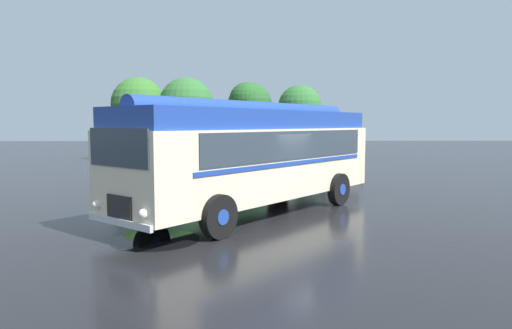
% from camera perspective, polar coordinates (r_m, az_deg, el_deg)
% --- Properties ---
extents(ground_plane, '(120.00, 120.00, 0.00)m').
position_cam_1_polar(ground_plane, '(14.35, 1.98, -6.16)').
color(ground_plane, black).
extents(vintage_bus, '(8.38, 9.28, 3.49)m').
position_cam_1_polar(vintage_bus, '(14.20, 0.10, 1.44)').
color(vintage_bus, beige).
rests_on(vintage_bus, ground).
extents(car_near_left, '(2.08, 4.26, 1.66)m').
position_cam_1_polar(car_near_left, '(27.90, -7.53, 1.06)').
color(car_near_left, silver).
rests_on(car_near_left, ground).
extents(car_mid_left, '(2.14, 4.29, 1.66)m').
position_cam_1_polar(car_mid_left, '(27.72, -2.53, 1.08)').
color(car_mid_left, '#4C5156').
rests_on(car_mid_left, ground).
extents(car_mid_right, '(2.38, 4.39, 1.66)m').
position_cam_1_polar(car_mid_right, '(27.81, 3.46, 1.08)').
color(car_mid_right, silver).
rests_on(car_mid_right, ground).
extents(box_van, '(2.46, 5.82, 2.50)m').
position_cam_1_polar(box_van, '(28.58, 9.90, 2.16)').
color(box_van, silver).
rests_on(box_van, ground).
extents(tree_far_left, '(4.06, 4.06, 6.29)m').
position_cam_1_polar(tree_far_left, '(35.94, -14.55, 7.19)').
color(tree_far_left, '#4C3823').
rests_on(tree_far_left, ground).
extents(tree_left_of_centre, '(4.06, 4.06, 6.27)m').
position_cam_1_polar(tree_left_of_centre, '(35.07, -8.69, 7.51)').
color(tree_left_of_centre, '#4C3823').
rests_on(tree_left_of_centre, ground).
extents(tree_centre, '(3.45, 3.45, 5.97)m').
position_cam_1_polar(tree_centre, '(35.50, -0.90, 7.63)').
color(tree_centre, '#4C3823').
rests_on(tree_centre, ground).
extents(tree_right_of_centre, '(3.35, 3.35, 5.75)m').
position_cam_1_polar(tree_right_of_centre, '(35.26, 5.49, 7.15)').
color(tree_right_of_centre, '#4C3823').
rests_on(tree_right_of_centre, ground).
extents(puddle_patch, '(2.14, 2.14, 0.01)m').
position_cam_1_polar(puddle_patch, '(11.46, -12.43, -9.16)').
color(puddle_patch, black).
rests_on(puddle_patch, ground).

